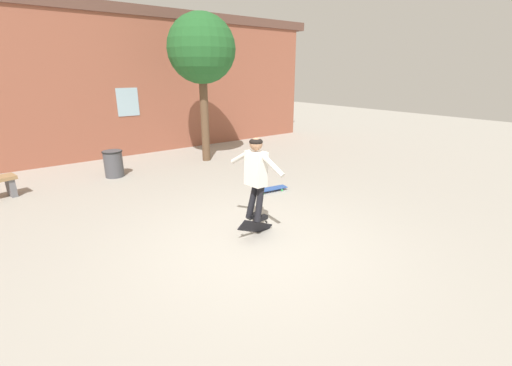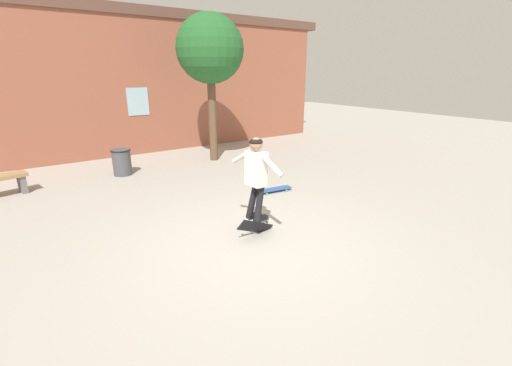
{
  "view_description": "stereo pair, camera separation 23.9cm",
  "coord_description": "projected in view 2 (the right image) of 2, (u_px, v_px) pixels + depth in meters",
  "views": [
    {
      "loc": [
        -3.16,
        -4.05,
        2.73
      ],
      "look_at": [
        0.11,
        0.23,
        0.97
      ],
      "focal_mm": 24.0,
      "sensor_mm": 36.0,
      "label": 1
    },
    {
      "loc": [
        -2.96,
        -4.19,
        2.73
      ],
      "look_at": [
        0.11,
        0.23,
        0.97
      ],
      "focal_mm": 24.0,
      "sensor_mm": 36.0,
      "label": 2
    }
  ],
  "objects": [
    {
      "name": "ground_plane",
      "position": [
        258.0,
        243.0,
        5.73
      ],
      "size": [
        40.0,
        40.0,
        0.0
      ],
      "primitive_type": "plane",
      "color": "#A39E93"
    },
    {
      "name": "tree_right",
      "position": [
        210.0,
        50.0,
        10.09
      ],
      "size": [
        2.01,
        2.01,
        4.38
      ],
      "color": "brown",
      "rests_on": "ground_plane"
    },
    {
      "name": "trash_bin",
      "position": [
        122.0,
        161.0,
        9.38
      ],
      "size": [
        0.53,
        0.53,
        0.72
      ],
      "color": "#47474C",
      "rests_on": "ground_plane"
    },
    {
      "name": "skateboard_flipping",
      "position": [
        256.0,
        227.0,
        5.94
      ],
      "size": [
        0.8,
        0.28,
        0.51
      ],
      "rotation": [
        0.0,
        0.0,
        0.19
      ],
      "color": "black"
    },
    {
      "name": "skater",
      "position": [
        256.0,
        172.0,
        5.6
      ],
      "size": [
        0.32,
        1.23,
        1.42
      ],
      "rotation": [
        0.0,
        0.0,
        0.1
      ],
      "color": "silver"
    },
    {
      "name": "building_backdrop",
      "position": [
        119.0,
        81.0,
        11.07
      ],
      "size": [
        16.69,
        0.52,
        5.55
      ],
      "color": "#93513D",
      "rests_on": "ground_plane"
    },
    {
      "name": "skateboard_resting",
      "position": [
        274.0,
        189.0,
        8.12
      ],
      "size": [
        0.88,
        0.34,
        0.08
      ],
      "rotation": [
        0.0,
        0.0,
        3.0
      ],
      "color": "#2D519E",
      "rests_on": "ground_plane"
    }
  ]
}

